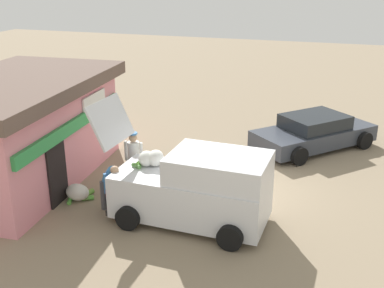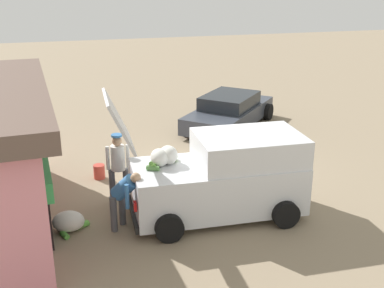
{
  "view_description": "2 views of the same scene",
  "coord_description": "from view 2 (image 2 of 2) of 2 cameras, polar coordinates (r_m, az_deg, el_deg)",
  "views": [
    {
      "loc": [
        -12.56,
        -2.96,
        6.15
      ],
      "look_at": [
        0.11,
        1.06,
        1.14
      ],
      "focal_mm": 44.21,
      "sensor_mm": 36.0,
      "label": 1
    },
    {
      "loc": [
        -11.84,
        3.62,
        5.34
      ],
      "look_at": [
        0.12,
        0.22,
        0.89
      ],
      "focal_mm": 44.64,
      "sensor_mm": 36.0,
      "label": 2
    }
  ],
  "objects": [
    {
      "name": "delivery_van",
      "position": [
        11.01,
        3.76,
        -3.85
      ],
      "size": [
        2.25,
        4.45,
        2.99
      ],
      "color": "silver",
      "rests_on": "ground_plane"
    },
    {
      "name": "paint_bucket",
      "position": [
        13.4,
        -11.02,
        -3.26
      ],
      "size": [
        0.31,
        0.31,
        0.39
      ],
      "primitive_type": "cylinder",
      "color": "#BF3F33",
      "rests_on": "ground_plane"
    },
    {
      "name": "customer_bending",
      "position": [
        10.45,
        -8.11,
        -5.93
      ],
      "size": [
        0.7,
        0.72,
        1.4
      ],
      "color": "#4C4C51",
      "rests_on": "ground_plane"
    },
    {
      "name": "parked_sedan",
      "position": [
        17.54,
        4.47,
        3.9
      ],
      "size": [
        4.51,
        4.4,
        1.22
      ],
      "color": "#383D47",
      "rests_on": "ground_plane"
    },
    {
      "name": "unloaded_banana_pile",
      "position": [
        10.94,
        -14.44,
        -8.98
      ],
      "size": [
        0.95,
        0.85,
        0.46
      ],
      "color": "silver",
      "rests_on": "ground_plane"
    },
    {
      "name": "ground_plane",
      "position": [
        13.48,
        1.03,
        -3.63
      ],
      "size": [
        60.0,
        60.0,
        0.0
      ],
      "primitive_type": "plane",
      "color": "gray"
    },
    {
      "name": "vendor_standing",
      "position": [
        11.62,
        -8.81,
        -2.36
      ],
      "size": [
        0.34,
        0.57,
        1.77
      ],
      "color": "#4C4C51",
      "rests_on": "ground_plane"
    }
  ]
}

